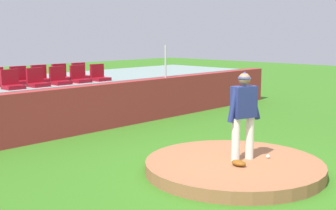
{
  "coord_description": "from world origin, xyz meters",
  "views": [
    {
      "loc": [
        -6.89,
        -4.81,
        2.65
      ],
      "look_at": [
        0.0,
        1.76,
        1.13
      ],
      "focal_mm": 47.58,
      "sensor_mm": 36.0,
      "label": 1
    }
  ],
  "objects_px": {
    "stadium_chair_2": "(59,79)",
    "stadium_chair_4": "(99,75)",
    "stadium_chair_8": "(61,75)",
    "stadium_chair_6": "(20,78)",
    "stadium_chair_0": "(12,83)",
    "baseball": "(268,156)",
    "stadium_chair_1": "(37,81)",
    "stadium_chair_7": "(41,77)",
    "pitcher": "(244,109)",
    "fielding_glove": "(239,163)",
    "stadium_chair_3": "(80,77)",
    "stadium_chair_9": "(80,74)"
  },
  "relations": [
    {
      "from": "stadium_chair_2",
      "to": "stadium_chair_4",
      "type": "distance_m",
      "value": 1.4
    },
    {
      "from": "stadium_chair_4",
      "to": "stadium_chair_8",
      "type": "relative_size",
      "value": 1.0
    },
    {
      "from": "stadium_chair_6",
      "to": "stadium_chair_8",
      "type": "bearing_deg",
      "value": -177.99
    },
    {
      "from": "stadium_chair_0",
      "to": "baseball",
      "type": "bearing_deg",
      "value": 107.69
    },
    {
      "from": "stadium_chair_1",
      "to": "stadium_chair_7",
      "type": "bearing_deg",
      "value": -125.44
    },
    {
      "from": "baseball",
      "to": "stadium_chair_1",
      "type": "distance_m",
      "value": 6.59
    },
    {
      "from": "pitcher",
      "to": "fielding_glove",
      "type": "height_order",
      "value": "pitcher"
    },
    {
      "from": "stadium_chair_0",
      "to": "stadium_chair_3",
      "type": "relative_size",
      "value": 1.0
    },
    {
      "from": "stadium_chair_6",
      "to": "stadium_chair_9",
      "type": "xyz_separation_m",
      "value": [
        2.08,
        0.04,
        0.0
      ]
    },
    {
      "from": "fielding_glove",
      "to": "stadium_chair_2",
      "type": "distance_m",
      "value": 6.36
    },
    {
      "from": "stadium_chair_0",
      "to": "fielding_glove",
      "type": "bearing_deg",
      "value": 100.89
    },
    {
      "from": "baseball",
      "to": "stadium_chair_9",
      "type": "distance_m",
      "value": 7.42
    },
    {
      "from": "fielding_glove",
      "to": "stadium_chair_3",
      "type": "distance_m",
      "value": 6.44
    },
    {
      "from": "stadium_chair_1",
      "to": "stadium_chair_0",
      "type": "bearing_deg",
      "value": 0.16
    },
    {
      "from": "stadium_chair_1",
      "to": "stadium_chair_6",
      "type": "xyz_separation_m",
      "value": [
        -0.01,
        0.9,
        0.0
      ]
    },
    {
      "from": "stadium_chair_7",
      "to": "stadium_chair_9",
      "type": "bearing_deg",
      "value": 179.85
    },
    {
      "from": "fielding_glove",
      "to": "stadium_chair_0",
      "type": "distance_m",
      "value": 6.45
    },
    {
      "from": "pitcher",
      "to": "stadium_chair_4",
      "type": "xyz_separation_m",
      "value": [
        1.23,
        6.06,
        0.18
      ]
    },
    {
      "from": "baseball",
      "to": "stadium_chair_6",
      "type": "bearing_deg",
      "value": 100.27
    },
    {
      "from": "fielding_glove",
      "to": "stadium_chair_4",
      "type": "height_order",
      "value": "stadium_chair_4"
    },
    {
      "from": "stadium_chair_3",
      "to": "stadium_chair_8",
      "type": "relative_size",
      "value": 1.0
    },
    {
      "from": "stadium_chair_4",
      "to": "stadium_chair_9",
      "type": "xyz_separation_m",
      "value": [
        -0.03,
        0.92,
        0.0
      ]
    },
    {
      "from": "stadium_chair_1",
      "to": "stadium_chair_9",
      "type": "relative_size",
      "value": 1.0
    },
    {
      "from": "stadium_chair_4",
      "to": "stadium_chair_8",
      "type": "height_order",
      "value": "same"
    },
    {
      "from": "stadium_chair_4",
      "to": "pitcher",
      "type": "bearing_deg",
      "value": 78.54
    },
    {
      "from": "stadium_chair_2",
      "to": "stadium_chair_6",
      "type": "height_order",
      "value": "same"
    },
    {
      "from": "stadium_chair_7",
      "to": "stadium_chair_8",
      "type": "distance_m",
      "value": 0.7
    },
    {
      "from": "stadium_chair_6",
      "to": "stadium_chair_7",
      "type": "distance_m",
      "value": 0.68
    },
    {
      "from": "baseball",
      "to": "stadium_chair_4",
      "type": "distance_m",
      "value": 6.52
    },
    {
      "from": "fielding_glove",
      "to": "stadium_chair_3",
      "type": "xyz_separation_m",
      "value": [
        0.93,
        6.27,
        1.12
      ]
    },
    {
      "from": "stadium_chair_2",
      "to": "stadium_chair_7",
      "type": "height_order",
      "value": "same"
    },
    {
      "from": "stadium_chair_7",
      "to": "stadium_chair_1",
      "type": "bearing_deg",
      "value": 54.56
    },
    {
      "from": "fielding_glove",
      "to": "stadium_chair_1",
      "type": "height_order",
      "value": "stadium_chair_1"
    },
    {
      "from": "pitcher",
      "to": "stadium_chair_6",
      "type": "distance_m",
      "value": 7.0
    },
    {
      "from": "fielding_glove",
      "to": "stadium_chair_0",
      "type": "xyz_separation_m",
      "value": [
        -1.2,
        6.24,
        1.12
      ]
    },
    {
      "from": "stadium_chair_0",
      "to": "stadium_chair_1",
      "type": "distance_m",
      "value": 0.72
    },
    {
      "from": "pitcher",
      "to": "stadium_chair_7",
      "type": "height_order",
      "value": "pitcher"
    },
    {
      "from": "fielding_glove",
      "to": "stadium_chair_3",
      "type": "bearing_deg",
      "value": -1.65
    },
    {
      "from": "baseball",
      "to": "stadium_chair_0",
      "type": "distance_m",
      "value": 6.77
    },
    {
      "from": "pitcher",
      "to": "stadium_chair_9",
      "type": "bearing_deg",
      "value": 97.91
    },
    {
      "from": "stadium_chair_7",
      "to": "stadium_chair_8",
      "type": "relative_size",
      "value": 1.0
    },
    {
      "from": "stadium_chair_7",
      "to": "stadium_chair_6",
      "type": "bearing_deg",
      "value": 3.42
    },
    {
      "from": "baseball",
      "to": "stadium_chair_4",
      "type": "xyz_separation_m",
      "value": [
        0.8,
        6.37,
        1.14
      ]
    },
    {
      "from": "baseball",
      "to": "stadium_chair_9",
      "type": "xyz_separation_m",
      "value": [
        0.77,
        7.3,
        1.14
      ]
    },
    {
      "from": "pitcher",
      "to": "stadium_chair_1",
      "type": "relative_size",
      "value": 3.44
    },
    {
      "from": "pitcher",
      "to": "stadium_chair_0",
      "type": "relative_size",
      "value": 3.44
    },
    {
      "from": "stadium_chair_7",
      "to": "stadium_chair_9",
      "type": "relative_size",
      "value": 1.0
    },
    {
      "from": "stadium_chair_1",
      "to": "stadium_chair_8",
      "type": "distance_m",
      "value": 1.66
    },
    {
      "from": "stadium_chair_8",
      "to": "stadium_chair_0",
      "type": "bearing_deg",
      "value": 24.39
    },
    {
      "from": "baseball",
      "to": "stadium_chair_0",
      "type": "height_order",
      "value": "stadium_chair_0"
    }
  ]
}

